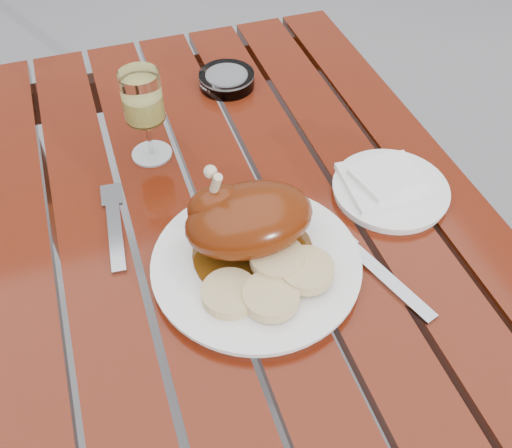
{
  "coord_description": "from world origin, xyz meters",
  "views": [
    {
      "loc": [
        -0.18,
        -0.6,
        1.42
      ],
      "look_at": [
        0.01,
        -0.04,
        0.78
      ],
      "focal_mm": 40.0,
      "sensor_mm": 36.0,
      "label": 1
    }
  ],
  "objects_px": {
    "table": "(245,342)",
    "wine_glass": "(146,117)",
    "dinner_plate": "(256,265)",
    "side_plate": "(390,190)",
    "ashtray": "(227,80)"
  },
  "relations": [
    {
      "from": "side_plate",
      "to": "ashtray",
      "type": "xyz_separation_m",
      "value": [
        -0.17,
        0.39,
        0.01
      ]
    },
    {
      "from": "wine_glass",
      "to": "side_plate",
      "type": "distance_m",
      "value": 0.43
    },
    {
      "from": "table",
      "to": "dinner_plate",
      "type": "xyz_separation_m",
      "value": [
        -0.01,
        -0.1,
        0.38
      ]
    },
    {
      "from": "dinner_plate",
      "to": "ashtray",
      "type": "relative_size",
      "value": 2.74
    },
    {
      "from": "table",
      "to": "wine_glass",
      "type": "bearing_deg",
      "value": 116.76
    },
    {
      "from": "wine_glass",
      "to": "ashtray",
      "type": "distance_m",
      "value": 0.26
    },
    {
      "from": "dinner_plate",
      "to": "side_plate",
      "type": "height_order",
      "value": "dinner_plate"
    },
    {
      "from": "dinner_plate",
      "to": "side_plate",
      "type": "relative_size",
      "value": 1.59
    },
    {
      "from": "side_plate",
      "to": "ashtray",
      "type": "bearing_deg",
      "value": 113.25
    },
    {
      "from": "table",
      "to": "wine_glass",
      "type": "xyz_separation_m",
      "value": [
        -0.1,
        0.2,
        0.46
      ]
    },
    {
      "from": "table",
      "to": "wine_glass",
      "type": "height_order",
      "value": "wine_glass"
    },
    {
      "from": "side_plate",
      "to": "ashtray",
      "type": "relative_size",
      "value": 1.72
    },
    {
      "from": "wine_glass",
      "to": "side_plate",
      "type": "bearing_deg",
      "value": -32.34
    },
    {
      "from": "dinner_plate",
      "to": "side_plate",
      "type": "xyz_separation_m",
      "value": [
        0.26,
        0.08,
        -0.0
      ]
    },
    {
      "from": "dinner_plate",
      "to": "wine_glass",
      "type": "distance_m",
      "value": 0.33
    }
  ]
}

